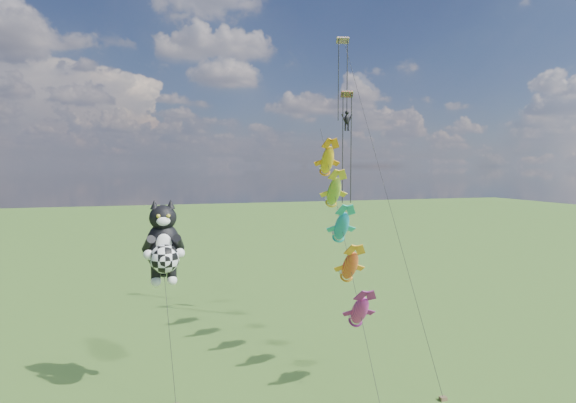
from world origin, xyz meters
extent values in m
cylinder|color=black|center=(3.78, 3.94, 3.63)|extent=(0.43, 2.72, 6.96)
ellipsoid|color=black|center=(3.59, 5.57, 8.62)|extent=(2.29, 1.97, 3.03)
ellipsoid|color=black|center=(3.59, 5.47, 10.42)|extent=(1.79, 1.66, 1.53)
cone|color=black|center=(3.11, 5.47, 11.22)|extent=(0.60, 0.60, 0.57)
cone|color=black|center=(4.06, 5.47, 11.22)|extent=(0.60, 0.60, 0.57)
ellipsoid|color=white|center=(3.59, 4.86, 10.27)|extent=(0.84, 0.50, 0.55)
ellipsoid|color=white|center=(3.59, 4.86, 8.90)|extent=(0.99, 0.48, 1.25)
sphere|color=gold|center=(3.30, 4.79, 10.59)|extent=(0.23, 0.23, 0.23)
sphere|color=gold|center=(3.87, 4.79, 10.59)|extent=(0.23, 0.23, 0.23)
sphere|color=white|center=(2.69, 4.58, 8.38)|extent=(0.57, 0.57, 0.57)
sphere|color=white|center=(4.48, 4.58, 8.38)|extent=(0.57, 0.57, 0.57)
sphere|color=white|center=(3.11, 5.43, 6.58)|extent=(0.61, 0.61, 0.61)
sphere|color=white|center=(4.06, 5.43, 6.58)|extent=(0.61, 0.61, 0.61)
sphere|color=white|center=(3.59, 4.29, 8.14)|extent=(1.69, 1.69, 1.69)
cylinder|color=black|center=(15.43, 5.45, 8.36)|extent=(2.38, 15.66, 16.44)
ellipsoid|color=#D8338E|center=(14.92, 2.01, 4.75)|extent=(1.32, 2.73, 2.67)
ellipsoid|color=red|center=(15.25, 4.19, 7.05)|extent=(1.32, 2.73, 2.67)
ellipsoid|color=#1976BF|center=(15.58, 6.38, 9.34)|extent=(1.32, 2.73, 2.67)
ellipsoid|color=green|center=(15.90, 8.57, 11.64)|extent=(1.32, 2.73, 2.67)
ellipsoid|color=yellow|center=(16.23, 10.76, 13.94)|extent=(1.32, 2.73, 2.67)
cube|color=brown|center=(18.79, -1.05, 0.11)|extent=(0.40, 0.30, 0.22)
cylinder|color=black|center=(19.24, 7.47, 12.52)|extent=(0.94, 17.07, 24.76)
cube|color=#109639|center=(18.80, 12.96, 19.43)|extent=(1.08, 0.67, 0.54)
cylinder|color=black|center=(18.45, 12.96, 14.83)|extent=(0.08, 0.08, 9.20)
cylinder|color=black|center=(19.16, 12.96, 14.83)|extent=(0.08, 0.08, 9.20)
cube|color=#4B33C5|center=(19.70, 15.99, 24.60)|extent=(1.19, 0.70, 0.56)
cylinder|color=black|center=(19.31, 15.99, 20.97)|extent=(0.08, 0.08, 7.26)
cylinder|color=black|center=(20.09, 15.99, 20.97)|extent=(0.08, 0.08, 7.26)
camera|label=1|loc=(2.39, -24.07, 13.47)|focal=30.00mm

